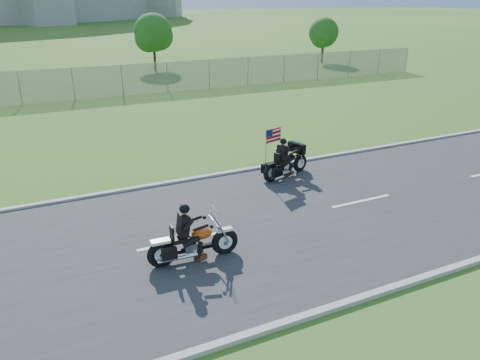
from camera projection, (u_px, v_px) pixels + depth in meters
name	position (u px, v px, depth m)	size (l,w,h in m)	color
ground	(247.00, 228.00, 13.05)	(420.00, 420.00, 0.00)	#284E18
road	(247.00, 227.00, 13.04)	(120.00, 8.00, 0.04)	#28282B
curb_north	(196.00, 179.00, 16.43)	(120.00, 0.18, 0.12)	#9E9B93
curb_south	(334.00, 307.00, 9.63)	(120.00, 0.18, 0.12)	#9E9B93
fence	(20.00, 88.00, 27.45)	(60.00, 0.03, 2.00)	gray
tree_fence_near	(154.00, 35.00, 39.58)	(3.52, 3.28, 4.75)	#382316
tree_fence_far	(324.00, 34.00, 44.45)	(3.08, 2.87, 4.20)	#382316
motorcycle_lead	(192.00, 243.00, 11.24)	(2.30, 0.61, 1.55)	black
motorcycle_follow	(286.00, 164.00, 16.53)	(2.13, 1.00, 1.82)	black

